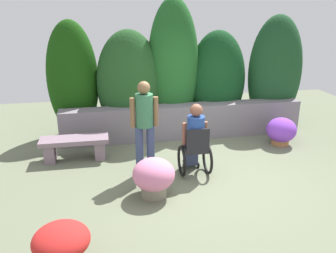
{
  "coord_description": "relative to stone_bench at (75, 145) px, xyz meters",
  "views": [
    {
      "loc": [
        -1.76,
        -5.38,
        2.94
      ],
      "look_at": [
        -0.67,
        0.49,
        0.85
      ],
      "focal_mm": 37.67,
      "sensor_mm": 36.0,
      "label": 1
    }
  ],
  "objects": [
    {
      "name": "hedge_backdrop",
      "position": [
        2.41,
        1.33,
        1.03
      ],
      "size": [
        6.06,
        1.1,
        3.1
      ],
      "color": "#16450E",
      "rests_on": "ground"
    },
    {
      "name": "ground_plane",
      "position": [
        2.39,
        -1.28,
        -0.29
      ],
      "size": [
        11.79,
        11.79,
        0.0
      ],
      "primitive_type": "plane",
      "color": "#666E55"
    },
    {
      "name": "stone_retaining_wall",
      "position": [
        2.39,
        0.8,
        0.1
      ],
      "size": [
        5.51,
        0.41,
        0.78
      ],
      "primitive_type": "cube",
      "color": "slate",
      "rests_on": "ground"
    },
    {
      "name": "person_standing_companion",
      "position": [
        1.29,
        -0.91,
        0.7
      ],
      "size": [
        0.49,
        0.3,
        1.72
      ],
      "rotation": [
        0.0,
        0.0,
        0.09
      ],
      "color": "#364569",
      "rests_on": "ground"
    },
    {
      "name": "flower_pot_terracotta_by_wall",
      "position": [
        0.04,
        -3.07,
        0.01
      ],
      "size": [
        0.68,
        0.68,
        0.52
      ],
      "color": "gray",
      "rests_on": "ground"
    },
    {
      "name": "person_in_wheelchair",
      "position": [
        2.16,
        -1.03,
        0.33
      ],
      "size": [
        0.53,
        0.66,
        1.33
      ],
      "rotation": [
        0.0,
        0.0,
        0.17
      ],
      "color": "black",
      "rests_on": "ground"
    },
    {
      "name": "flower_pot_purple_near",
      "position": [
        1.33,
        -1.68,
        0.04
      ],
      "size": [
        0.68,
        0.68,
        0.64
      ],
      "color": "gray",
      "rests_on": "ground"
    },
    {
      "name": "stone_bench",
      "position": [
        0.0,
        0.0,
        0.0
      ],
      "size": [
        1.32,
        0.45,
        0.45
      ],
      "rotation": [
        0.0,
        0.0,
        0.0
      ],
      "color": "gray",
      "rests_on": "ground"
    },
    {
      "name": "flower_pot_red_accent",
      "position": [
        4.39,
        -0.01,
        0.01
      ],
      "size": [
        0.65,
        0.65,
        0.6
      ],
      "color": "#A76A42",
      "rests_on": "ground"
    }
  ]
}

